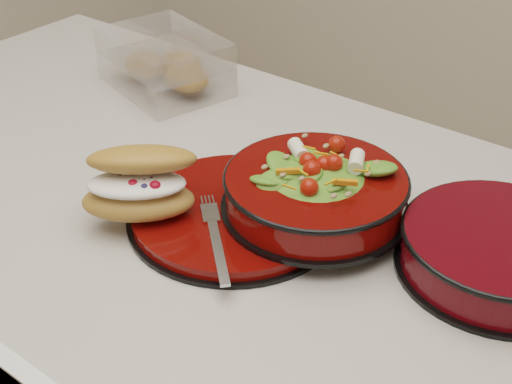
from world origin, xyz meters
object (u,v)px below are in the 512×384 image
Objects in this scene: dinner_plate at (234,213)px; salad_bowl at (316,185)px; fork at (216,239)px; pastry_box at (166,63)px; extra_bowl at (500,250)px; croissant at (140,184)px.

dinner_plate is 1.16× the size of salad_bowl.
pastry_box is at bearing 92.93° from fork.
salad_bowl is 0.14m from fork.
fork reaches higher than dinner_plate.
salad_bowl reaches higher than extra_bowl.
croissant is 0.68× the size of extra_bowl.
salad_bowl is 1.86× the size of fork.
salad_bowl is at bearing 35.12° from dinner_plate.
croissant is at bearing 137.31° from fork.
dinner_plate is 1.16× the size of extra_bowl.
salad_bowl reaches higher than fork.
dinner_plate is at bearing -144.88° from salad_bowl.
pastry_box reaches higher than fork.
dinner_plate is at bearing -18.72° from pastry_box.
croissant reaches higher than pastry_box.
dinner_plate is 0.13m from croissant.
extra_bowl is at bearing -15.24° from fork.
dinner_plate is 2.15× the size of fork.
salad_bowl reaches higher than croissant.
salad_bowl reaches higher than pastry_box.
salad_bowl is 1.47× the size of croissant.
dinner_plate is 1.11× the size of pastry_box.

